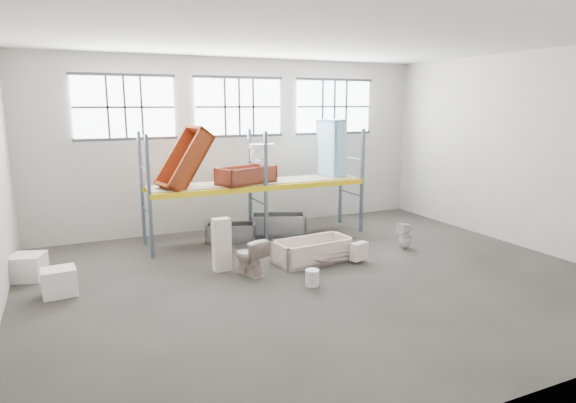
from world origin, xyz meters
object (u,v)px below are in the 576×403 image
cistern_tall (222,245)px  bucket (312,278)px  bathtub_beige (313,251)px  carton_near (59,282)px  steel_tub_right (278,224)px  toilet_beige (250,256)px  rust_tub_flat (246,175)px  blue_tub_upright (332,149)px  toilet_white (405,236)px  steel_tub_left (231,232)px

cistern_tall → bucket: cistern_tall is taller
bathtub_beige → carton_near: size_ratio=2.94×
steel_tub_right → bucket: (-1.01, -4.07, -0.12)m
toilet_beige → rust_tub_flat: bearing=-125.9°
blue_tub_upright → bucket: (-2.72, -4.04, -2.23)m
bathtub_beige → cistern_tall: (-2.14, 0.29, 0.33)m
cistern_tall → rust_tub_flat: 2.76m
bathtub_beige → cistern_tall: size_ratio=1.53×
bathtub_beige → bucket: 1.57m
toilet_beige → toilet_white: bearing=164.9°
cistern_tall → carton_near: cistern_tall is taller
toilet_beige → rust_tub_flat: size_ratio=0.52×
toilet_beige → rust_tub_flat: (0.88, 2.59, 1.41)m
carton_near → bucket: bearing=-18.9°
toilet_white → steel_tub_right: toilet_white is taller
toilet_beige → steel_tub_left: 2.77m
cistern_tall → bucket: size_ratio=3.56×
bathtub_beige → steel_tub_left: size_ratio=1.39×
toilet_beige → carton_near: (-3.80, 0.45, -0.15)m
cistern_tall → carton_near: 3.35m
steel_tub_right → blue_tub_upright: blue_tub_upright is taller
cistern_tall → bathtub_beige: bearing=-10.4°
cistern_tall → steel_tub_right: (2.42, 2.39, -0.32)m
bathtub_beige → blue_tub_upright: (1.99, 2.66, 2.12)m
steel_tub_right → rust_tub_flat: (-1.07, -0.31, 1.53)m
toilet_white → steel_tub_left: (-3.87, 2.58, -0.10)m
toilet_white → rust_tub_flat: (-3.44, 2.44, 1.47)m
bathtub_beige → bucket: size_ratio=5.47×
bathtub_beige → steel_tub_left: (-1.22, 2.51, -0.03)m
cistern_tall → rust_tub_flat: size_ratio=0.75×
bathtub_beige → rust_tub_flat: rust_tub_flat is taller
blue_tub_upright → steel_tub_left: bearing=-177.4°
bucket → toilet_beige: bearing=128.8°
cistern_tall → toilet_beige: bearing=-49.8°
bathtub_beige → carton_near: (-5.47, 0.24, -0.00)m
steel_tub_right → steel_tub_left: bearing=-173.6°
steel_tub_left → rust_tub_flat: bearing=-18.4°
bathtub_beige → steel_tub_left: bearing=110.8°
toilet_white → toilet_beige: bearing=-89.3°
toilet_white → steel_tub_left: size_ratio=0.52×
toilet_white → bucket: toilet_white is taller
bucket → rust_tub_flat: bearing=90.9°
toilet_beige → carton_near: 3.83m
rust_tub_flat → blue_tub_upright: size_ratio=0.94×
toilet_white → rust_tub_flat: rust_tub_flat is taller
steel_tub_left → carton_near: (-4.26, -2.28, 0.03)m
toilet_beige → blue_tub_upright: (3.66, 2.88, 1.98)m
toilet_beige → cistern_tall: (-0.47, 0.51, 0.19)m
blue_tub_upright → carton_near: blue_tub_upright is taller
toilet_white → bucket: bearing=-70.0°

